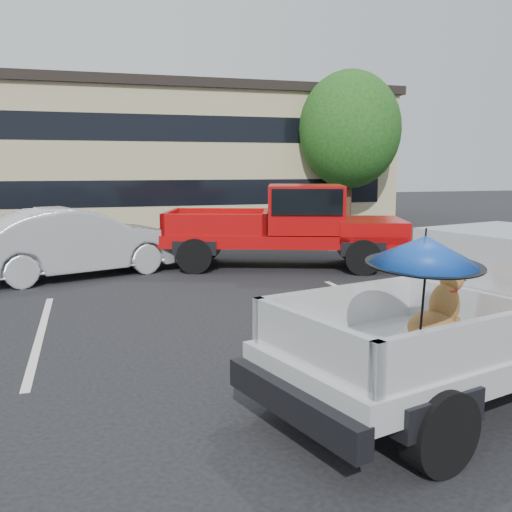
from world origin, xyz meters
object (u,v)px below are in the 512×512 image
object	(u,v)px
tree_right	(350,130)
silver_sedan	(77,242)
red_pickup	(298,222)
tree_back	(237,134)
silver_pickup	(506,302)

from	to	relation	value
tree_right	silver_sedan	world-z (taller)	tree_right
red_pickup	silver_sedan	size ratio (longest dim) A/B	1.38
tree_back	silver_pickup	bearing A→B (deg)	-97.80
silver_pickup	red_pickup	size ratio (longest dim) A/B	0.87
tree_back	red_pickup	size ratio (longest dim) A/B	1.03
red_pickup	tree_back	bearing A→B (deg)	99.69
tree_right	silver_pickup	bearing A→B (deg)	-110.07
tree_right	silver_pickup	world-z (taller)	tree_right
tree_right	silver_sedan	bearing A→B (deg)	-141.56
tree_right	red_pickup	distance (m)	11.56
silver_pickup	red_pickup	distance (m)	8.52
silver_sedan	tree_back	bearing A→B (deg)	-46.23
silver_pickup	tree_back	bearing A→B (deg)	66.86
silver_sedan	red_pickup	bearing A→B (deg)	-113.28
tree_back	tree_right	bearing A→B (deg)	-69.44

